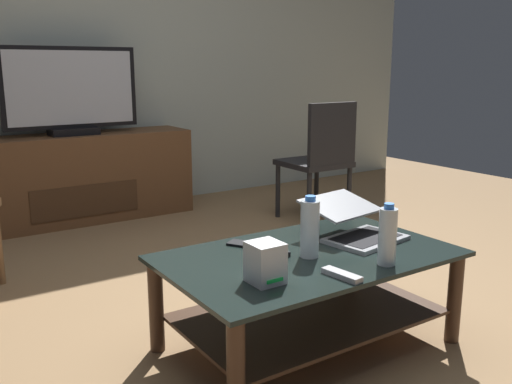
% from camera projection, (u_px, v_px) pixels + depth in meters
% --- Properties ---
extents(ground_plane, '(7.68, 7.68, 0.00)m').
position_uv_depth(ground_plane, '(289.00, 312.00, 2.64)').
color(ground_plane, olive).
extents(back_wall, '(6.40, 0.12, 2.80)m').
position_uv_depth(back_wall, '(100.00, 32.00, 4.36)').
color(back_wall, '#A8B2A8').
rests_on(back_wall, ground).
extents(coffee_table, '(1.17, 0.71, 0.40)m').
position_uv_depth(coffee_table, '(308.00, 283.00, 2.27)').
color(coffee_table, black).
rests_on(coffee_table, ground).
extents(media_cabinet, '(1.71, 0.43, 0.65)m').
position_uv_depth(media_cabinet, '(76.00, 178.00, 4.15)').
color(media_cabinet, brown).
rests_on(media_cabinet, ground).
extents(television, '(0.96, 0.20, 0.63)m').
position_uv_depth(television, '(71.00, 93.00, 3.99)').
color(television, black).
rests_on(television, media_cabinet).
extents(dining_chair, '(0.44, 0.44, 0.89)m').
position_uv_depth(dining_chair, '(321.00, 156.00, 4.08)').
color(dining_chair, black).
rests_on(dining_chair, ground).
extents(laptop, '(0.38, 0.42, 0.16)m').
position_uv_depth(laptop, '(355.00, 225.00, 2.43)').
color(laptop, gray).
rests_on(laptop, coffee_table).
extents(router_box, '(0.11, 0.12, 0.14)m').
position_uv_depth(router_box, '(265.00, 263.00, 1.93)').
color(router_box, silver).
rests_on(router_box, coffee_table).
extents(water_bottle_near, '(0.07, 0.07, 0.24)m').
position_uv_depth(water_bottle_near, '(388.00, 236.00, 2.10)').
color(water_bottle_near, silver).
rests_on(water_bottle_near, coffee_table).
extents(water_bottle_far, '(0.08, 0.08, 0.25)m').
position_uv_depth(water_bottle_far, '(310.00, 228.00, 2.18)').
color(water_bottle_far, silver).
rests_on(water_bottle_far, coffee_table).
extents(cell_phone, '(0.13, 0.16, 0.01)m').
position_uv_depth(cell_phone, '(245.00, 244.00, 2.35)').
color(cell_phone, black).
rests_on(cell_phone, coffee_table).
extents(tv_remote, '(0.06, 0.16, 0.02)m').
position_uv_depth(tv_remote, '(342.00, 275.00, 1.99)').
color(tv_remote, '#99999E').
rests_on(tv_remote, coffee_table).
extents(soundbar_remote, '(0.06, 0.16, 0.02)m').
position_uv_depth(soundbar_remote, '(273.00, 250.00, 2.25)').
color(soundbar_remote, black).
rests_on(soundbar_remote, coffee_table).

